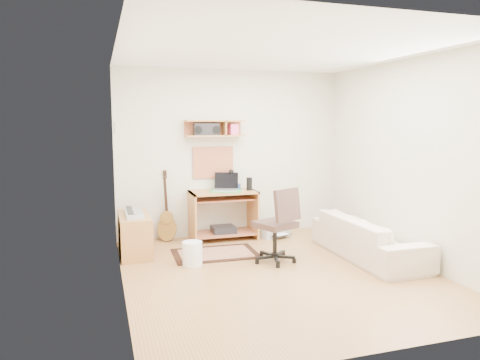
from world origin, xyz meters
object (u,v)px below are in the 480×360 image
object	(u,v)px
task_chair	(275,224)
printer	(271,230)
cabinet	(135,234)
desk	(223,215)
sofa	(368,231)

from	to	relation	value
task_chair	printer	bearing A→B (deg)	47.82
task_chair	cabinet	bearing A→B (deg)	129.23
desk	task_chair	xyz separation A→B (m)	(0.33, -1.31, 0.12)
printer	sofa	bearing A→B (deg)	-81.16
printer	sofa	size ratio (longest dim) A/B	0.27
task_chair	printer	world-z (taller)	task_chair
sofa	cabinet	bearing A→B (deg)	69.89
cabinet	sofa	world-z (taller)	sofa
task_chair	sofa	distance (m)	1.28
desk	printer	bearing A→B (deg)	-1.89
desk	cabinet	bearing A→B (deg)	-162.89
sofa	task_chair	bearing A→B (deg)	81.33
cabinet	printer	size ratio (longest dim) A/B	1.78
desk	sofa	distance (m)	2.19
desk	sofa	world-z (taller)	desk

